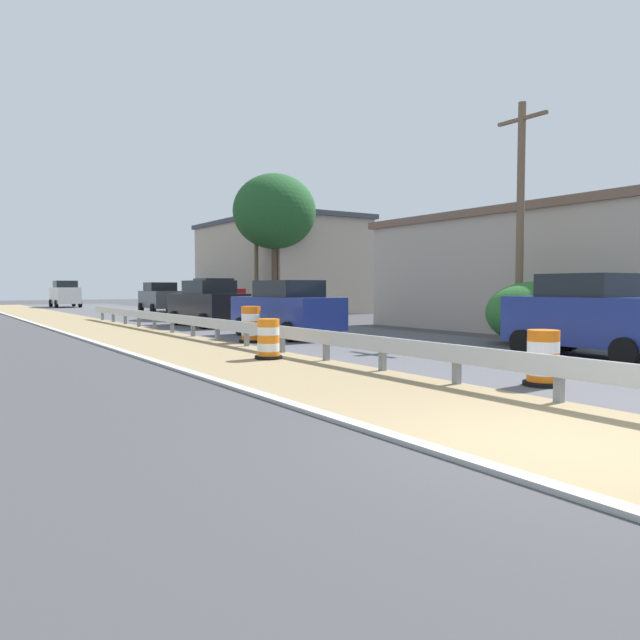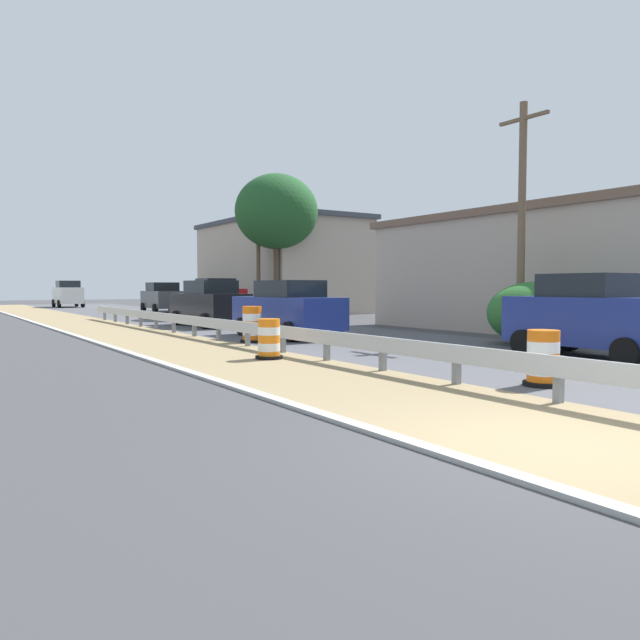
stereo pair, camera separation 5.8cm
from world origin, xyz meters
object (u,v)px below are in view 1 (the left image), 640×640
(car_mid_far_lane, at_px, (593,316))
(car_lead_near_lane, at_px, (65,294))
(car_lead_far_lane, at_px, (286,309))
(car_distant_a, at_px, (215,298))
(car_trailing_far_lane, at_px, (208,303))
(car_trailing_near_lane, at_px, (161,298))
(traffic_barrel_close, at_px, (268,341))
(traffic_barrel_mid, at_px, (251,326))
(utility_pole_mid, at_px, (256,246))
(utility_pole_near, at_px, (520,218))
(traffic_barrel_nearest, at_px, (543,361))

(car_mid_far_lane, bearing_deg, car_lead_near_lane, -174.93)
(car_lead_far_lane, height_order, car_distant_a, car_distant_a)
(car_lead_far_lane, height_order, car_trailing_far_lane, car_trailing_far_lane)
(car_distant_a, bearing_deg, car_trailing_near_lane, -176.57)
(car_trailing_far_lane, height_order, car_distant_a, car_distant_a)
(car_lead_near_lane, bearing_deg, traffic_barrel_close, 176.13)
(traffic_barrel_mid, distance_m, utility_pole_mid, 17.45)
(car_lead_far_lane, relative_size, car_trailing_far_lane, 1.00)
(car_trailing_near_lane, relative_size, utility_pole_mid, 0.53)
(car_lead_near_lane, bearing_deg, car_trailing_near_lane, -167.36)
(car_lead_near_lane, relative_size, utility_pole_near, 0.54)
(traffic_barrel_close, height_order, car_lead_near_lane, car_lead_near_lane)
(car_trailing_near_lane, xyz_separation_m, utility_pole_near, (2.37, -26.77, 2.86))
(traffic_barrel_mid, height_order, utility_pole_mid, utility_pole_mid)
(traffic_barrel_close, bearing_deg, car_mid_far_lane, -32.04)
(traffic_barrel_nearest, distance_m, traffic_barrel_mid, 10.22)
(car_trailing_far_lane, relative_size, utility_pole_mid, 0.61)
(car_trailing_near_lane, height_order, car_mid_far_lane, car_mid_far_lane)
(car_trailing_far_lane, xyz_separation_m, utility_pole_mid, (6.13, 7.19, 3.09))
(car_trailing_near_lane, xyz_separation_m, car_trailing_far_lane, (-2.88, -14.54, -0.00))
(car_mid_far_lane, bearing_deg, car_trailing_far_lane, -168.33)
(car_trailing_near_lane, relative_size, car_distant_a, 0.97)
(traffic_barrel_close, xyz_separation_m, traffic_barrel_mid, (1.64, 4.12, 0.08))
(utility_pole_near, xyz_separation_m, utility_pole_mid, (0.88, 19.42, 0.22))
(car_lead_far_lane, bearing_deg, traffic_barrel_nearest, 171.06)
(car_mid_far_lane, xyz_separation_m, car_trailing_far_lane, (-3.06, 16.13, -0.02))
(traffic_barrel_nearest, relative_size, car_mid_far_lane, 0.24)
(traffic_barrel_close, bearing_deg, traffic_barrel_mid, 68.32)
(traffic_barrel_mid, xyz_separation_m, car_lead_near_lane, (1.68, 37.20, 0.60))
(traffic_barrel_mid, relative_size, car_trailing_near_lane, 0.27)
(traffic_barrel_nearest, distance_m, car_lead_near_lane, 47.43)
(utility_pole_near, bearing_deg, traffic_barrel_close, 178.46)
(car_lead_near_lane, xyz_separation_m, utility_pole_near, (5.49, -41.55, 2.76))
(traffic_barrel_close, bearing_deg, traffic_barrel_nearest, -71.07)
(traffic_barrel_nearest, distance_m, utility_pole_mid, 26.64)
(car_trailing_far_lane, relative_size, car_distant_a, 1.12)
(car_lead_near_lane, distance_m, car_lead_far_lane, 36.22)
(traffic_barrel_mid, distance_m, car_trailing_far_lane, 8.12)
(car_mid_far_lane, bearing_deg, car_distant_a, -179.10)
(traffic_barrel_nearest, xyz_separation_m, car_trailing_far_lane, (1.46, 18.09, 0.56))
(car_lead_near_lane, relative_size, car_distant_a, 0.95)
(utility_pole_near, distance_m, utility_pole_mid, 19.44)
(traffic_barrel_nearest, height_order, traffic_barrel_close, traffic_barrel_nearest)
(traffic_barrel_mid, xyz_separation_m, car_trailing_near_lane, (4.80, 22.41, 0.49))
(traffic_barrel_nearest, distance_m, car_mid_far_lane, 4.97)
(traffic_barrel_nearest, xyz_separation_m, utility_pole_mid, (7.60, 25.28, 3.65))
(traffic_barrel_nearest, distance_m, car_distant_a, 24.77)
(traffic_barrel_mid, bearing_deg, car_trailing_far_lane, 76.31)
(traffic_barrel_nearest, xyz_separation_m, car_lead_near_lane, (1.23, 47.41, 0.67))
(traffic_barrel_close, height_order, car_mid_far_lane, car_mid_far_lane)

